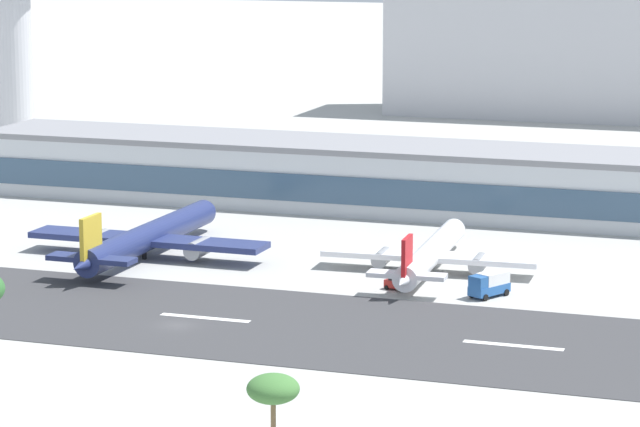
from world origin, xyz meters
The scene contains 12 objects.
ground_plane centered at (0.00, 0.00, 0.00)m, with size 1400.00×1400.00×0.00m, color #A8A8A3.
runway_strip centered at (0.00, 4.37, 0.04)m, with size 800.00×33.81×0.08m, color #38383A.
runway_centreline_dash_4 centered at (1.96, 4.37, 0.09)m, with size 12.00×1.20×0.01m, color white.
runway_centreline_dash_5 centered at (41.23, 4.37, 0.09)m, with size 12.00×1.20×0.01m, color white.
terminal_building centered at (1.42, 82.69, 5.67)m, with size 145.45×20.47×11.34m.
control_tower centered at (-92.64, 123.19, 24.30)m, with size 14.19×14.19×41.03m.
distant_hotel_block centered at (22.34, 217.77, 21.51)m, with size 113.37×27.45×43.01m, color #BCBCC1.
airliner_gold_tail_gate_0 centered at (-19.93, 33.28, 3.02)m, with size 36.85×45.44×9.48m.
airliner_red_tail_gate_1 centered at (22.15, 37.47, 2.61)m, with size 31.13×39.22×8.18m.
service_baggage_tug_0 centered at (20.52, 26.77, 1.05)m, with size 3.55×2.72×2.20m.
service_box_truck_1 centered at (33.22, 26.92, 1.79)m, with size 4.95×6.42×3.25m.
palm_tree_0 centered at (30.87, -48.25, 9.13)m, with size 4.67×4.67×10.58m.
Camera 1 is at (76.49, -169.22, 49.71)m, focal length 86.97 mm.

